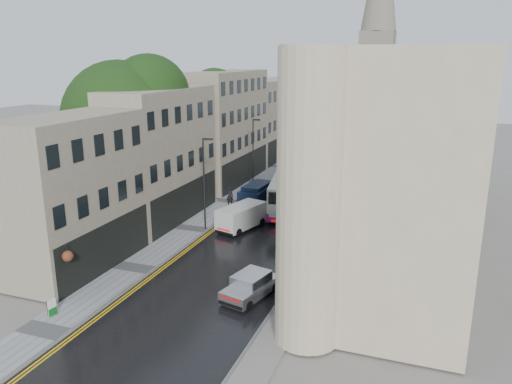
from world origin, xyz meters
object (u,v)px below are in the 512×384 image
Objects in this scene: silver_hatchback at (225,291)px; tree_near at (123,139)px; cream_bus at (272,199)px; navy_van at (241,199)px; tree_far at (196,127)px; white_van at (220,220)px; lamp_post_near at (204,185)px; estate_sign at (52,307)px; lamp_post_far at (253,155)px; white_lorry at (323,171)px; pedestrian at (230,196)px.

tree_near is at bearing 154.71° from silver_hatchback.
cream_bus is 2.31× the size of navy_van.
silver_hatchback is at bearing -60.38° from tree_far.
lamp_post_near is (-1.36, 0.02, 2.78)m from white_van.
estate_sign is (-5.65, -20.67, -1.01)m from cream_bus.
cream_bus is 2.90× the size of silver_hatchback.
tree_near is at bearing -169.72° from cream_bus.
navy_van is at bearing 122.00° from silver_hatchback.
lamp_post_far is (-1.81, 7.96, 2.49)m from navy_van.
cream_bus is 1.47× the size of white_lorry.
tree_near is at bearing -124.32° from white_lorry.
lamp_post_near is (0.65, -6.69, 2.79)m from pedestrian.
white_lorry is at bearing 88.80° from white_van.
tree_far is at bearing 111.59° from estate_sign.
silver_hatchback is at bearing 107.40° from pedestrian.
pedestrian is at bearing 122.59° from white_van.
lamp_post_near is at bearing -61.31° from tree_far.
white_lorry is 7.46m from lamp_post_far.
estate_sign is (-0.97, -28.65, -3.20)m from lamp_post_far.
lamp_post_near is (-3.93, -5.21, 2.22)m from cream_bus.
tree_near reaches higher than silver_hatchback.
estate_sign is (-7.86, -30.95, -1.49)m from white_lorry.
lamp_post_far is (-7.18, 23.98, 3.02)m from silver_hatchback.
tree_far is at bearing 88.68° from tree_near.
white_lorry is 1.97× the size of silver_hatchback.
tree_near is at bearing -91.32° from tree_far.
white_van reaches higher than silver_hatchback.
lamp_post_far is at bearing -152.91° from white_lorry.
navy_van is (8.49, -8.35, -4.94)m from tree_far.
lamp_post_near is (-1.06, -5.23, 2.52)m from navy_van.
white_van is at bearing -57.10° from tree_far.
white_van is at bearing 89.16° from estate_sign.
silver_hatchback is 9.39m from estate_sign.
cream_bus is 5.85m from white_van.
estate_sign is at bearing -116.71° from cream_bus.
pedestrian is 0.25× the size of lamp_post_near.
silver_hatchback is at bearing -68.59° from navy_van.
estate_sign is at bearing -91.40° from lamp_post_far.
navy_van is 2.76× the size of pedestrian.
silver_hatchback is at bearing -72.80° from lamp_post_far.
silver_hatchback is 0.88× the size of white_van.
lamp_post_near is at bearing -103.02° from white_lorry.
silver_hatchback is (13.86, -24.37, -5.47)m from tree_far.
cream_bus is 2.56× the size of white_van.
tree_near is 2.78× the size of navy_van.
lamp_post_near is at bearing 94.11° from estate_sign.
estate_sign is at bearing -78.88° from tree_far.
tree_far is 15.66m from lamp_post_near.
estate_sign is (-1.72, -15.46, -3.23)m from lamp_post_near.
pedestrian reaches higher than estate_sign.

